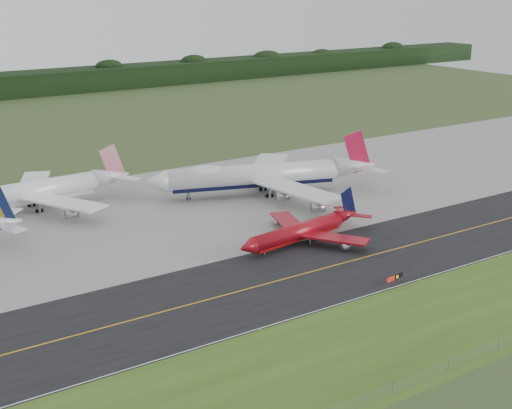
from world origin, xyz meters
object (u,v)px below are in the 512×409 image
at_px(jet_ba_747, 261,175).
at_px(jet_star_tail, 33,192).
at_px(jet_red_737, 303,230).
at_px(taxiway_sign, 395,278).

xyz_separation_m(jet_ba_747, jet_star_tail, (-58.95, 21.75, -0.89)).
xyz_separation_m(jet_red_737, taxiway_sign, (1.07, -29.58, -1.69)).
bearing_deg(jet_ba_747, taxiway_sign, -100.20).
relative_size(jet_ba_747, jet_red_737, 1.75).
distance_m(jet_ba_747, taxiway_sign, 68.51).
relative_size(jet_ba_747, taxiway_sign, 13.48).
bearing_deg(jet_ba_747, jet_star_tail, 159.75).
bearing_deg(taxiway_sign, jet_red_737, 92.07).
relative_size(jet_red_737, jet_star_tail, 0.68).
distance_m(jet_red_737, taxiway_sign, 29.65).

